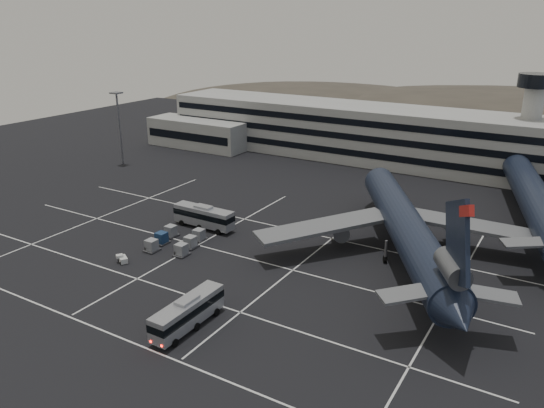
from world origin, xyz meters
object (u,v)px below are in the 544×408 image
(bus_near, at_px, (188,312))
(bus_far, at_px, (204,216))
(trijet_main, at_px, (406,228))
(tug_a, at_px, (182,218))
(uld_cluster, at_px, (176,240))

(bus_near, distance_m, bus_far, 32.49)
(trijet_main, xyz_separation_m, tug_a, (-40.45, -5.09, -4.60))
(uld_cluster, bearing_deg, bus_near, -46.05)
(trijet_main, bearing_deg, bus_near, -146.57)
(bus_near, distance_m, tug_a, 36.44)
(bus_far, height_order, uld_cluster, bus_far)
(uld_cluster, bearing_deg, tug_a, 124.96)
(bus_far, relative_size, tug_a, 4.94)
(tug_a, relative_size, uld_cluster, 0.24)
(bus_near, xyz_separation_m, uld_cluster, (-17.49, 18.14, -1.22))
(tug_a, bearing_deg, bus_far, -10.48)
(trijet_main, height_order, bus_far, trijet_main)
(trijet_main, height_order, tug_a, trijet_main)
(bus_near, relative_size, uld_cluster, 1.12)
(trijet_main, bearing_deg, uld_cluster, 173.22)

